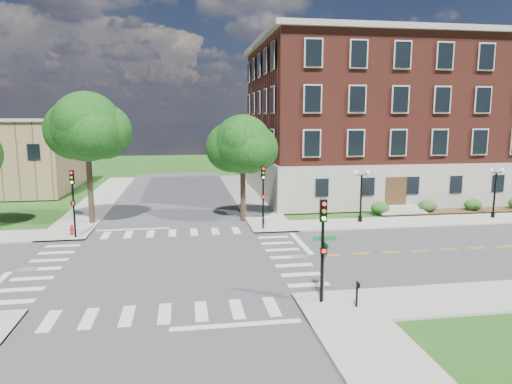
{
  "coord_description": "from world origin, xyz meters",
  "views": [
    {
      "loc": [
        1.04,
        -26.51,
        8.52
      ],
      "look_at": [
        6.1,
        5.73,
        3.2
      ],
      "focal_mm": 32.0,
      "sensor_mm": 36.0,
      "label": 1
    }
  ],
  "objects": [
    {
      "name": "fire_hydrant",
      "position": [
        -7.18,
        7.4,
        0.46
      ],
      "size": [
        0.35,
        0.35,
        0.75
      ],
      "color": "red",
      "rests_on": "ground"
    },
    {
      "name": "crosswalk_east",
      "position": [
        7.2,
        0.0,
        0.0
      ],
      "size": [
        2.2,
        10.2,
        0.02
      ],
      "primitive_type": null,
      "color": "silver",
      "rests_on": "ground"
    },
    {
      "name": "street_sign_pole",
      "position": [
        7.24,
        -7.2,
        2.31
      ],
      "size": [
        1.1,
        1.1,
        3.1
      ],
      "color": "gray",
      "rests_on": "ground"
    },
    {
      "name": "push_button_post",
      "position": [
        8.52,
        -8.06,
        0.8
      ],
      "size": [
        0.14,
        0.21,
        1.2
      ],
      "color": "black",
      "rests_on": "ground"
    },
    {
      "name": "twin_lamp_east",
      "position": [
        26.92,
        7.92,
        2.52
      ],
      "size": [
        1.36,
        0.36,
        4.23
      ],
      "color": "black",
      "rests_on": "ground"
    },
    {
      "name": "main_building",
      "position": [
        24.0,
        21.99,
        8.34
      ],
      "size": [
        30.6,
        22.4,
        16.5
      ],
      "color": "#A39D90",
      "rests_on": "ground"
    },
    {
      "name": "road_ew",
      "position": [
        0.0,
        0.0,
        0.01
      ],
      "size": [
        90.0,
        12.0,
        0.01
      ],
      "primitive_type": "cube",
      "color": "#3D3D3F",
      "rests_on": "ground"
    },
    {
      "name": "twin_lamp_west",
      "position": [
        15.14,
        8.19,
        2.52
      ],
      "size": [
        1.36,
        0.36,
        4.23
      ],
      "color": "black",
      "rests_on": "ground"
    },
    {
      "name": "tree_d",
      "position": [
        5.76,
        10.47,
        6.37
      ],
      "size": [
        4.8,
        4.8,
        8.68
      ],
      "color": "#2D2316",
      "rests_on": "ground"
    },
    {
      "name": "traffic_signal_se",
      "position": [
        7.11,
        -7.26,
        3.19
      ],
      "size": [
        0.35,
        0.39,
        4.8
      ],
      "color": "black",
      "rests_on": "ground"
    },
    {
      "name": "road_ns",
      "position": [
        0.0,
        0.0,
        0.01
      ],
      "size": [
        12.0,
        90.0,
        0.01
      ],
      "primitive_type": "cube",
      "color": "#3D3D3F",
      "rests_on": "ground"
    },
    {
      "name": "tree_c",
      "position": [
        -6.5,
        11.23,
        7.81
      ],
      "size": [
        5.51,
        5.51,
        10.47
      ],
      "color": "#2D2316",
      "rests_on": "ground"
    },
    {
      "name": "stop_bar_east",
      "position": [
        8.8,
        3.0,
        0.0
      ],
      "size": [
        0.4,
        5.5,
        0.0
      ],
      "primitive_type": "cube",
      "color": "silver",
      "rests_on": "ground"
    },
    {
      "name": "shrub_row",
      "position": [
        27.0,
        10.8,
        0.0
      ],
      "size": [
        18.0,
        2.0,
        1.3
      ],
      "primitive_type": null,
      "color": "#254C19",
      "rests_on": "ground"
    },
    {
      "name": "traffic_signal_ne",
      "position": [
        6.88,
        7.1,
        3.19
      ],
      "size": [
        0.33,
        0.37,
        4.8
      ],
      "color": "black",
      "rests_on": "ground"
    },
    {
      "name": "sidewalk_ne",
      "position": [
        15.38,
        15.38,
        0.06
      ],
      "size": [
        34.0,
        34.0,
        0.12
      ],
      "color": "#9E9B93",
      "rests_on": "ground"
    },
    {
      "name": "traffic_signal_nw",
      "position": [
        -6.78,
        6.63,
        3.19
      ],
      "size": [
        0.38,
        0.46,
        4.8
      ],
      "color": "black",
      "rests_on": "ground"
    },
    {
      "name": "ground",
      "position": [
        0.0,
        0.0,
        0.0
      ],
      "size": [
        160.0,
        160.0,
        0.0
      ],
      "primitive_type": "plane",
      "color": "#274E16",
      "rests_on": "ground"
    }
  ]
}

